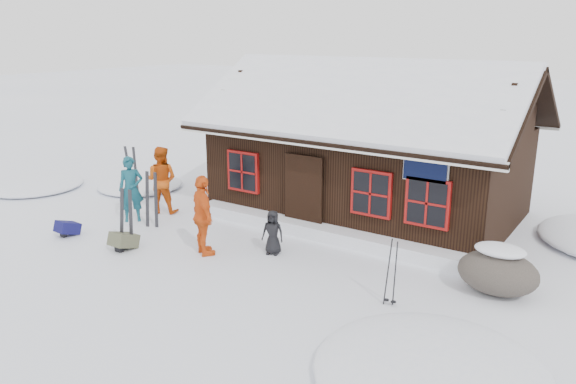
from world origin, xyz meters
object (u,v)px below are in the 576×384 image
ski_pair_left (126,220)px  backpack_olive (124,243)px  skier_crouched (273,232)px  boulder (498,271)px  skier_orange_left (161,180)px  skier_orange_right (203,216)px  skier_teal (131,189)px  ski_poles (391,274)px  backpack_blue (68,230)px

ski_pair_left → backpack_olive: bearing=-144.1°
skier_crouched → boulder: size_ratio=0.67×
ski_pair_left → backpack_olive: size_ratio=2.61×
skier_orange_left → ski_pair_left: size_ratio=1.24×
skier_crouched → skier_orange_left: bearing=153.3°
ski_pair_left → skier_orange_right: bearing=11.1°
skier_orange_left → skier_crouched: bearing=146.5°
boulder → backpack_olive: 8.49m
skier_teal → skier_orange_right: 3.40m
skier_teal → skier_orange_right: skier_orange_right is taller
skier_orange_right → ski_poles: skier_orange_right is taller
backpack_blue → skier_orange_left: bearing=81.6°
skier_orange_left → ski_poles: bearing=144.8°
skier_orange_left → skier_orange_right: (3.21, -1.77, -0.01)m
skier_crouched → backpack_blue: bearing=-175.3°
skier_orange_right → skier_crouched: size_ratio=1.80×
ski_poles → backpack_blue: 8.56m
boulder → ski_pair_left: (-8.01, -2.54, 0.27)m
skier_teal → boulder: skier_teal is taller
skier_teal → skier_orange_right: bearing=-59.9°
ski_pair_left → backpack_blue: (-2.04, -0.23, -0.59)m
skier_crouched → backpack_blue: 5.48m
ski_poles → backpack_blue: (-8.48, -1.10, -0.50)m
skier_crouched → backpack_blue: skier_crouched is taller
ski_pair_left → backpack_blue: bearing=173.4°
skier_teal → skier_crouched: bearing=-44.9°
backpack_olive → backpack_blue: bearing=-176.6°
skier_orange_right → ski_pair_left: (-1.75, -0.79, -0.22)m
skier_crouched → skier_teal: bearing=166.2°
skier_crouched → skier_orange_right: bearing=-160.9°
skier_crouched → ski_pair_left: size_ratio=0.68×
ski_poles → backpack_olive: size_ratio=2.28×
backpack_olive → skier_crouched: bearing=28.8°
skier_orange_left → skier_teal: bearing=61.2°
backpack_blue → backpack_olive: size_ratio=0.89×
skier_teal → skier_orange_left: size_ratio=0.94×
skier_orange_right → ski_poles: 4.71m
ski_poles → ski_pair_left: bearing=-172.3°
skier_teal → ski_pair_left: (1.57, -1.53, -0.17)m
skier_orange_right → skier_crouched: bearing=-113.8°
skier_orange_right → backpack_blue: skier_orange_right is taller
backpack_blue → backpack_olive: (1.97, 0.16, 0.02)m
skier_crouched → backpack_blue: (-5.10, -1.96, -0.39)m
skier_orange_left → boulder: 9.49m
skier_crouched → boulder: skier_crouched is taller
skier_orange_left → backpack_olive: (1.40, -2.63, -0.81)m
skier_orange_left → backpack_blue: 2.96m
skier_crouched → ski_pair_left: bearing=-166.9°
skier_teal → skier_crouched: skier_teal is taller
skier_teal → ski_poles: (8.01, -0.66, -0.26)m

